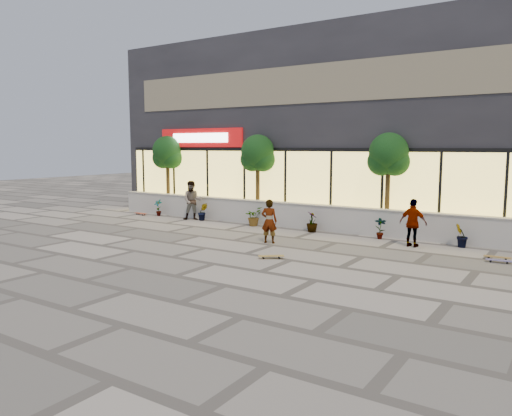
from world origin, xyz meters
The scene contains 19 objects.
ground centered at (0.00, 0.00, 0.00)m, with size 80.00×80.00×0.00m, color #AAA093.
planter_wall centered at (0.00, 7.00, 0.52)m, with size 22.00×0.42×1.04m.
retail_building centered at (0.00, 12.49, 4.25)m, with size 24.00×9.17×8.50m.
shrub_a centered at (-8.50, 6.45, 0.41)m, with size 0.43×0.29×0.81m, color #103410.
shrub_b centered at (-5.70, 6.45, 0.41)m, with size 0.45×0.36×0.81m, color #103410.
shrub_c centered at (-2.90, 6.45, 0.41)m, with size 0.73×0.63×0.81m, color #103410.
shrub_d centered at (-0.10, 6.45, 0.41)m, with size 0.45×0.45×0.81m, color #103410.
shrub_e centered at (2.70, 6.45, 0.41)m, with size 0.43×0.29×0.81m, color #103410.
shrub_f centered at (5.50, 6.45, 0.41)m, with size 0.45×0.36×0.81m, color #103410.
tree_west centered at (-9.00, 7.70, 2.99)m, with size 1.60×1.50×3.92m.
tree_midwest centered at (-3.50, 7.70, 2.99)m, with size 1.60×1.50×3.92m.
tree_mideast centered at (2.50, 7.70, 2.99)m, with size 1.60×1.50×3.92m.
skater_center centered at (-0.32, 3.57, 0.78)m, with size 0.57×0.37×1.55m, color white.
skater_left centered at (-6.19, 6.30, 0.91)m, with size 0.88×0.69×1.81m, color tan.
skater_right_near centered at (4.10, 5.66, 0.82)m, with size 0.96×0.40×1.64m, color silver.
skateboard_center centered at (1.03, 1.50, 0.08)m, with size 0.74×0.64×0.09m.
skateboard_left centered at (-9.47, 6.20, 0.08)m, with size 0.81×0.32×0.10m.
skateboard_right_near centered at (6.80, 5.14, 0.08)m, with size 0.77×0.24×0.09m.
skateboard_right_far centered at (6.90, 4.70, 0.07)m, with size 0.73×0.25×0.09m.
Camera 1 is at (8.80, -11.16, 3.39)m, focal length 35.00 mm.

